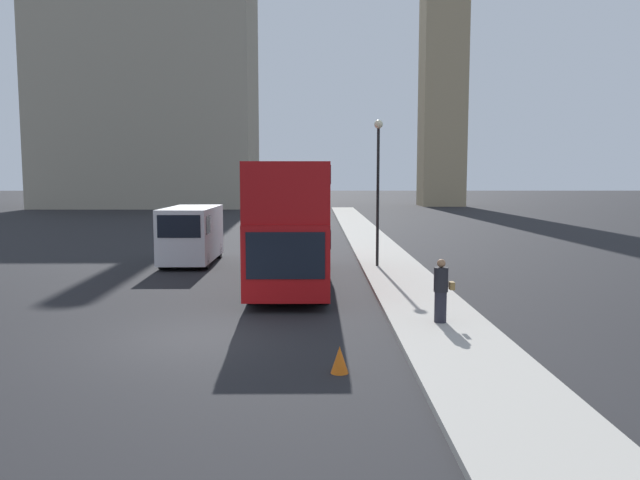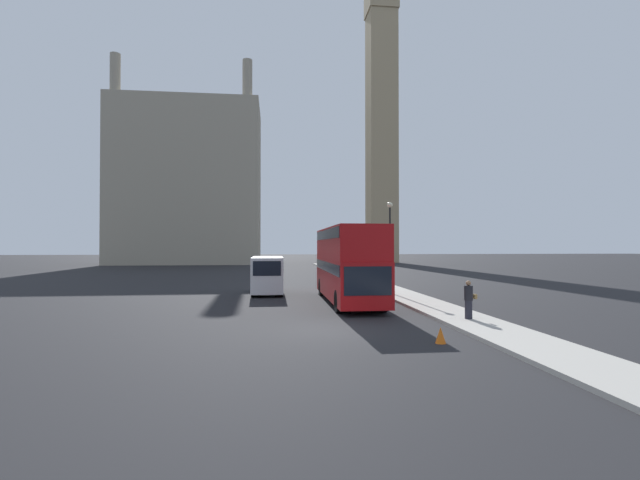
% 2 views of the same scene
% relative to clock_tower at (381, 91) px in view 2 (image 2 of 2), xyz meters
% --- Properties ---
extents(ground_plane, '(300.00, 300.00, 0.00)m').
position_rel_clock_tower_xyz_m(ground_plane, '(-19.54, -67.05, -34.62)').
color(ground_plane, black).
extents(sidewalk_strip, '(2.59, 120.00, 0.15)m').
position_rel_clock_tower_xyz_m(sidewalk_strip, '(-13.24, -67.05, -34.55)').
color(sidewalk_strip, '#ADA89E').
rests_on(sidewalk_strip, ground_plane).
extents(clock_tower, '(5.93, 6.10, 67.65)m').
position_rel_clock_tower_xyz_m(clock_tower, '(0.00, 0.00, 0.00)').
color(clock_tower, tan).
rests_on(clock_tower, ground_plane).
extents(building_block_distant, '(26.17, 14.26, 36.06)m').
position_rel_clock_tower_xyz_m(building_block_distant, '(-37.34, -2.06, -19.78)').
color(building_block_distant, '#9E937F').
rests_on(building_block_distant, ground_plane).
extents(red_double_decker_bus, '(2.58, 10.62, 4.35)m').
position_rel_clock_tower_xyz_m(red_double_decker_bus, '(-17.35, -59.20, -32.20)').
color(red_double_decker_bus, '#A80F11').
rests_on(red_double_decker_bus, ground_plane).
extents(white_van, '(2.11, 5.16, 2.54)m').
position_rel_clock_tower_xyz_m(white_van, '(-22.06, -54.11, -33.27)').
color(white_van, white).
rests_on(white_van, ground_plane).
extents(pedestrian, '(0.53, 0.37, 1.66)m').
position_rel_clock_tower_xyz_m(pedestrian, '(-13.24, -66.06, -33.65)').
color(pedestrian, '#23232D').
rests_on(pedestrian, sidewalk_strip).
extents(street_lamp, '(0.36, 0.36, 6.10)m').
position_rel_clock_tower_xyz_m(street_lamp, '(-13.88, -55.81, -30.51)').
color(street_lamp, black).
rests_on(street_lamp, sidewalk_strip).
extents(traffic_cone, '(0.36, 0.36, 0.55)m').
position_rel_clock_tower_xyz_m(traffic_cone, '(-16.02, -69.77, -34.35)').
color(traffic_cone, orange).
rests_on(traffic_cone, ground_plane).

